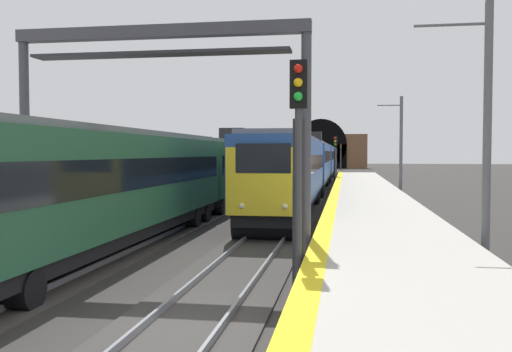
{
  "coord_description": "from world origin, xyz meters",
  "views": [
    {
      "loc": [
        -9.58,
        -2.94,
        3.28
      ],
      "look_at": [
        16.58,
        1.33,
        2.17
      ],
      "focal_mm": 38.92,
      "sensor_mm": 36.0,
      "label": 1
    }
  ],
  "objects_px": {
    "train_main_approaching": "(317,162)",
    "catenary_mast_near": "(486,135)",
    "overhead_signal_gantry": "(159,85)",
    "catenary_mast_far": "(401,147)",
    "railway_signal_far": "(341,154)",
    "railway_signal_near": "(298,156)",
    "railway_signal_mid": "(335,156)",
    "train_adjacent_platform": "(233,167)"
  },
  "relations": [
    {
      "from": "train_adjacent_platform",
      "to": "railway_signal_mid",
      "type": "bearing_deg",
      "value": -21.98
    },
    {
      "from": "train_main_approaching",
      "to": "catenary_mast_near",
      "type": "height_order",
      "value": "catenary_mast_near"
    },
    {
      "from": "railway_signal_far",
      "to": "railway_signal_near",
      "type": "bearing_deg",
      "value": 0.0
    },
    {
      "from": "train_adjacent_platform",
      "to": "catenary_mast_far",
      "type": "bearing_deg",
      "value": -79.23
    },
    {
      "from": "train_adjacent_platform",
      "to": "railway_signal_near",
      "type": "bearing_deg",
      "value": -165.18
    },
    {
      "from": "overhead_signal_gantry",
      "to": "catenary_mast_far",
      "type": "relative_size",
      "value": 1.21
    },
    {
      "from": "train_main_approaching",
      "to": "train_adjacent_platform",
      "type": "xyz_separation_m",
      "value": [
        -20.05,
        4.67,
        -0.07
      ]
    },
    {
      "from": "railway_signal_near",
      "to": "catenary_mast_far",
      "type": "relative_size",
      "value": 0.74
    },
    {
      "from": "railway_signal_mid",
      "to": "catenary_mast_near",
      "type": "relative_size",
      "value": 0.67
    },
    {
      "from": "railway_signal_far",
      "to": "railway_signal_mid",
      "type": "bearing_deg",
      "value": 0.0
    },
    {
      "from": "railway_signal_mid",
      "to": "catenary_mast_far",
      "type": "relative_size",
      "value": 0.68
    },
    {
      "from": "catenary_mast_near",
      "to": "catenary_mast_far",
      "type": "distance_m",
      "value": 23.53
    },
    {
      "from": "catenary_mast_near",
      "to": "catenary_mast_far",
      "type": "height_order",
      "value": "catenary_mast_near"
    },
    {
      "from": "overhead_signal_gantry",
      "to": "catenary_mast_near",
      "type": "bearing_deg",
      "value": -88.02
    },
    {
      "from": "railway_signal_far",
      "to": "catenary_mast_near",
      "type": "relative_size",
      "value": 0.68
    },
    {
      "from": "railway_signal_near",
      "to": "railway_signal_mid",
      "type": "relative_size",
      "value": 1.09
    },
    {
      "from": "train_main_approaching",
      "to": "train_adjacent_platform",
      "type": "distance_m",
      "value": 20.58
    },
    {
      "from": "train_adjacent_platform",
      "to": "railway_signal_mid",
      "type": "distance_m",
      "value": 17.61
    },
    {
      "from": "railway_signal_near",
      "to": "overhead_signal_gantry",
      "type": "bearing_deg",
      "value": -125.42
    },
    {
      "from": "train_adjacent_platform",
      "to": "catenary_mast_far",
      "type": "distance_m",
      "value": 11.55
    },
    {
      "from": "train_adjacent_platform",
      "to": "catenary_mast_near",
      "type": "bearing_deg",
      "value": -152.29
    },
    {
      "from": "train_main_approaching",
      "to": "train_adjacent_platform",
      "type": "relative_size",
      "value": 1.27
    },
    {
      "from": "train_main_approaching",
      "to": "overhead_signal_gantry",
      "type": "height_order",
      "value": "overhead_signal_gantry"
    },
    {
      "from": "train_main_approaching",
      "to": "catenary_mast_far",
      "type": "relative_size",
      "value": 10.56
    },
    {
      "from": "railway_signal_mid",
      "to": "railway_signal_far",
      "type": "relative_size",
      "value": 0.99
    },
    {
      "from": "catenary_mast_near",
      "to": "railway_signal_near",
      "type": "bearing_deg",
      "value": 125.27
    },
    {
      "from": "railway_signal_far",
      "to": "overhead_signal_gantry",
      "type": "height_order",
      "value": "overhead_signal_gantry"
    },
    {
      "from": "railway_signal_far",
      "to": "catenary_mast_far",
      "type": "height_order",
      "value": "catenary_mast_far"
    },
    {
      "from": "railway_signal_mid",
      "to": "catenary_mast_near",
      "type": "height_order",
      "value": "catenary_mast_near"
    },
    {
      "from": "train_adjacent_platform",
      "to": "railway_signal_far",
      "type": "relative_size",
      "value": 11.97
    },
    {
      "from": "railway_signal_near",
      "to": "catenary_mast_near",
      "type": "distance_m",
      "value": 5.77
    },
    {
      "from": "catenary_mast_far",
      "to": "railway_signal_near",
      "type": "bearing_deg",
      "value": 170.06
    },
    {
      "from": "railway_signal_mid",
      "to": "overhead_signal_gantry",
      "type": "relative_size",
      "value": 0.56
    },
    {
      "from": "train_main_approaching",
      "to": "overhead_signal_gantry",
      "type": "distance_m",
      "value": 41.89
    },
    {
      "from": "railway_signal_mid",
      "to": "catenary_mast_near",
      "type": "distance_m",
      "value": 38.0
    },
    {
      "from": "overhead_signal_gantry",
      "to": "catenary_mast_far",
      "type": "height_order",
      "value": "catenary_mast_far"
    },
    {
      "from": "railway_signal_mid",
      "to": "overhead_signal_gantry",
      "type": "height_order",
      "value": "overhead_signal_gantry"
    },
    {
      "from": "railway_signal_mid",
      "to": "catenary_mast_far",
      "type": "bearing_deg",
      "value": 18.36
    },
    {
      "from": "railway_signal_near",
      "to": "railway_signal_mid",
      "type": "height_order",
      "value": "railway_signal_near"
    },
    {
      "from": "railway_signal_mid",
      "to": "catenary_mast_far",
      "type": "distance_m",
      "value": 14.95
    },
    {
      "from": "railway_signal_far",
      "to": "catenary_mast_far",
      "type": "distance_m",
      "value": 66.47
    },
    {
      "from": "railway_signal_near",
      "to": "railway_signal_mid",
      "type": "bearing_deg",
      "value": -180.0
    }
  ]
}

